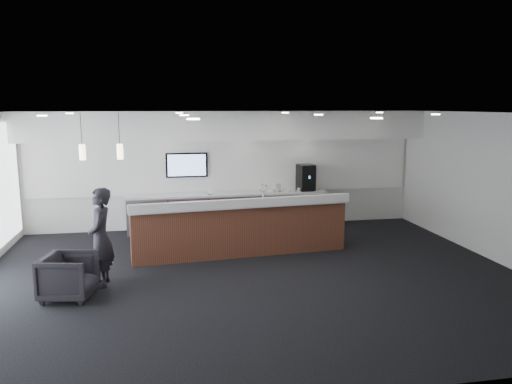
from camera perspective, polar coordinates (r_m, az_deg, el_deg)
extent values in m
plane|color=black|center=(9.40, -0.32, -9.62)|extent=(10.00, 10.00, 0.00)
cube|color=black|center=(8.86, -0.34, 8.99)|extent=(10.00, 8.00, 0.02)
cube|color=silver|center=(12.92, -3.49, 2.58)|extent=(10.00, 0.02, 3.00)
cube|color=silver|center=(11.04, 26.13, 0.34)|extent=(0.02, 8.00, 3.00)
cube|color=white|center=(12.38, -3.28, 7.60)|extent=(10.00, 0.90, 0.70)
cube|color=white|center=(12.88, -3.48, 3.00)|extent=(9.80, 0.06, 1.40)
cube|color=#A1A5A9|center=(12.75, -3.24, -2.31)|extent=(5.00, 0.60, 0.90)
cube|color=silver|center=(12.65, -3.26, -0.21)|extent=(5.06, 0.66, 0.05)
cylinder|color=silver|center=(12.33, -12.31, -2.73)|extent=(0.60, 0.02, 0.02)
cylinder|color=silver|center=(12.34, -7.66, -2.58)|extent=(0.60, 0.02, 0.02)
cylinder|color=silver|center=(12.43, -3.05, -2.42)|extent=(0.60, 0.02, 0.02)
cylinder|color=silver|center=(12.59, 1.47, -2.24)|extent=(0.60, 0.02, 0.02)
cylinder|color=silver|center=(12.83, 5.84, -2.06)|extent=(0.60, 0.02, 0.02)
cube|color=black|center=(12.73, -7.92, 3.07)|extent=(1.05, 0.07, 0.62)
cube|color=blue|center=(12.69, -7.91, 3.05)|extent=(0.95, 0.01, 0.54)
cylinder|color=#FFF0C6|center=(9.60, -15.50, 4.22)|extent=(0.12, 0.12, 0.30)
cylinder|color=#FFF0C6|center=(9.68, -19.64, 4.05)|extent=(0.12, 0.12, 0.30)
cube|color=#51281B|center=(10.64, -1.79, -4.34)|extent=(4.59, 1.08, 1.05)
cube|color=silver|center=(10.52, -1.80, -1.41)|extent=(4.68, 1.16, 0.06)
cube|color=silver|center=(10.16, -1.30, -1.29)|extent=(4.62, 0.57, 0.18)
cylinder|color=silver|center=(10.72, 0.80, -0.26)|extent=(0.04, 0.04, 0.28)
torus|color=silver|center=(10.64, 0.86, 0.42)|extent=(0.19, 0.05, 0.19)
cube|color=black|center=(13.03, 5.70, 1.67)|extent=(0.44, 0.48, 0.68)
cube|color=silver|center=(12.85, 5.97, 0.07)|extent=(0.24, 0.12, 0.02)
cube|color=white|center=(12.47, -5.26, 0.20)|extent=(0.15, 0.05, 0.20)
cube|color=white|center=(12.78, 2.54, 0.49)|extent=(0.16, 0.07, 0.21)
imported|color=black|center=(8.83, -20.60, -9.01)|extent=(0.96, 0.94, 0.75)
imported|color=black|center=(9.12, -17.32, -4.98)|extent=(0.43, 0.64, 1.74)
imported|color=white|center=(12.88, 4.91, 0.26)|extent=(0.09, 0.09, 0.09)
imported|color=white|center=(12.84, 4.31, 0.24)|extent=(0.13, 0.13, 0.09)
imported|color=white|center=(12.80, 3.71, 0.22)|extent=(0.12, 0.12, 0.09)
imported|color=white|center=(12.77, 3.10, 0.20)|extent=(0.12, 0.12, 0.09)
imported|color=white|center=(12.74, 2.49, 0.18)|extent=(0.13, 0.13, 0.09)
imported|color=white|center=(12.71, 1.87, 0.16)|extent=(0.10, 0.10, 0.09)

